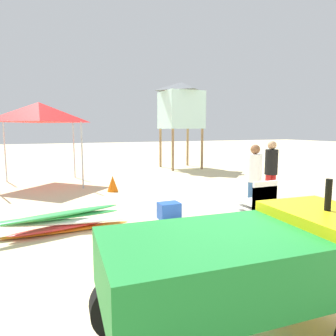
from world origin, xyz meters
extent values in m
plane|color=beige|center=(0.00, 0.00, 0.00)|extent=(80.00, 80.00, 0.00)
cube|color=#197A2D|center=(-1.32, -1.30, 0.85)|extent=(1.87, 1.22, 0.50)
cube|color=yellow|center=(-0.13, -1.38, 0.90)|extent=(0.87, 1.15, 0.60)
cylinder|color=black|center=(-0.13, -1.38, 1.35)|extent=(0.06, 0.06, 0.30)
cylinder|color=black|center=(-0.14, -0.83, 0.30)|extent=(0.61, 0.22, 0.60)
cylinder|color=black|center=(-1.93, -0.70, 0.30)|extent=(0.61, 0.22, 0.60)
cube|color=silver|center=(0.80, 0.75, 0.44)|extent=(0.48, 0.48, 0.04)
cube|color=silver|center=(0.80, 0.53, 0.64)|extent=(0.48, 0.04, 0.40)
cube|color=silver|center=(0.80, 0.75, 0.53)|extent=(0.48, 0.48, 0.04)
cube|color=silver|center=(0.80, 0.53, 0.73)|extent=(0.48, 0.04, 0.40)
cube|color=silver|center=(0.80, 0.75, 0.62)|extent=(0.48, 0.48, 0.04)
cube|color=silver|center=(0.80, 0.53, 0.82)|extent=(0.48, 0.04, 0.40)
cube|color=silver|center=(0.80, 0.75, 0.71)|extent=(0.48, 0.48, 0.04)
cube|color=silver|center=(0.80, 0.53, 0.91)|extent=(0.48, 0.04, 0.40)
cylinder|color=silver|center=(1.01, 0.96, 0.21)|extent=(0.04, 0.04, 0.42)
cylinder|color=silver|center=(0.59, 0.96, 0.21)|extent=(0.04, 0.04, 0.42)
cylinder|color=silver|center=(1.01, 0.54, 0.21)|extent=(0.04, 0.04, 0.42)
cylinder|color=silver|center=(0.59, 0.54, 0.21)|extent=(0.04, 0.04, 0.42)
ellipsoid|color=orange|center=(-2.16, 2.58, 0.04)|extent=(2.42, 0.32, 0.08)
ellipsoid|color=red|center=(-2.22, 2.54, 0.12)|extent=(1.95, 0.62, 0.08)
ellipsoid|color=white|center=(-2.19, 2.58, 0.20)|extent=(2.46, 0.73, 0.08)
ellipsoid|color=green|center=(-2.39, 2.69, 0.28)|extent=(2.50, 0.31, 0.08)
ellipsoid|color=green|center=(-2.32, 2.56, 0.36)|extent=(2.46, 0.84, 0.08)
cylinder|color=#33598C|center=(1.75, 2.07, 0.39)|extent=(0.14, 0.14, 0.78)
cylinder|color=#33598C|center=(1.91, 2.07, 0.39)|extent=(0.14, 0.14, 0.78)
cylinder|color=white|center=(1.83, 2.07, 1.09)|extent=(0.32, 0.32, 0.62)
sphere|color=brown|center=(1.83, 2.07, 1.51)|extent=(0.21, 0.21, 0.21)
cylinder|color=red|center=(2.75, 2.66, 0.40)|extent=(0.14, 0.14, 0.81)
cylinder|color=red|center=(2.91, 2.66, 0.40)|extent=(0.14, 0.14, 0.81)
cylinder|color=black|center=(2.83, 2.66, 1.12)|extent=(0.32, 0.32, 0.64)
sphere|color=tan|center=(2.83, 2.66, 1.55)|extent=(0.22, 0.22, 0.22)
cylinder|color=#B2B2B7|center=(-1.29, 6.84, 1.10)|extent=(0.05, 0.05, 2.19)
cylinder|color=#B2B2B7|center=(-3.75, 9.29, 1.10)|extent=(0.05, 0.05, 2.19)
cylinder|color=#B2B2B7|center=(-1.29, 9.29, 1.10)|extent=(0.05, 0.05, 2.19)
pyramid|color=red|center=(-2.52, 8.06, 2.53)|extent=(2.45, 2.45, 0.67)
cylinder|color=olive|center=(3.17, 9.57, 0.98)|extent=(0.12, 0.12, 1.97)
cylinder|color=olive|center=(4.73, 9.57, 0.98)|extent=(0.12, 0.12, 1.97)
cylinder|color=olive|center=(3.17, 11.13, 0.98)|extent=(0.12, 0.12, 1.97)
cylinder|color=olive|center=(4.73, 11.13, 0.98)|extent=(0.12, 0.12, 1.97)
cube|color=silver|center=(3.95, 10.35, 2.87)|extent=(1.80, 1.80, 1.80)
pyramid|color=#4C5156|center=(3.95, 10.35, 3.99)|extent=(1.98, 1.98, 0.45)
cone|color=orange|center=(2.24, 0.94, 0.28)|extent=(0.39, 0.39, 0.55)
cone|color=orange|center=(-0.50, 5.98, 0.25)|extent=(0.35, 0.35, 0.50)
cube|color=blue|center=(-0.03, 2.59, 0.18)|extent=(0.46, 0.34, 0.36)
camera|label=1|loc=(-2.58, -3.33, 1.96)|focal=32.35mm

